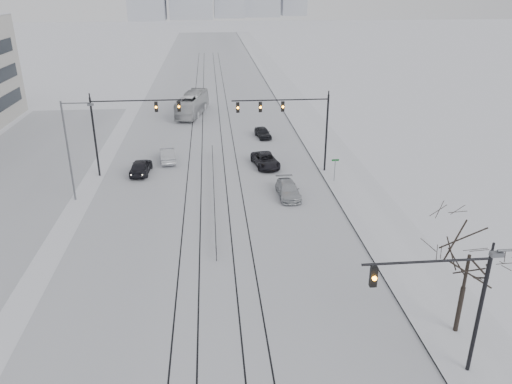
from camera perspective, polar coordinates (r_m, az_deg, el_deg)
name	(u,v)px	position (r m, az deg, el deg)	size (l,w,h in m)	color
road	(211,115)	(74.85, -5.17, 8.77)	(22.00, 260.00, 0.02)	silver
sidewalk_east	(301,112)	(76.05, 5.17, 9.05)	(5.00, 260.00, 0.16)	silver
curb	(285,113)	(75.66, 3.32, 9.01)	(0.10, 260.00, 0.12)	gray
parking_strip	(10,182)	(54.73, -26.33, 1.04)	(14.00, 60.00, 0.03)	silver
tram_rails	(213,159)	(55.66, -4.98, 3.77)	(5.30, 180.00, 0.01)	black
traffic_mast_near	(450,298)	(25.49, 21.27, -11.22)	(6.10, 0.37, 7.00)	black
traffic_mast_ne	(294,118)	(49.88, 4.37, 8.41)	(9.60, 0.37, 8.00)	black
traffic_mast_nw	(124,121)	(50.92, -14.85, 7.80)	(9.10, 0.37, 8.00)	black
street_light_west	(71,144)	(46.17, -20.42, 5.12)	(2.73, 0.25, 9.00)	#595B60
bare_tree	(468,264)	(28.82, 23.06, -7.53)	(4.40, 4.40, 6.10)	black
median_fence	(214,189)	(46.13, -4.84, 0.31)	(0.06, 24.00, 1.00)	black
street_sign	(335,167)	(49.05, 9.01, 2.85)	(0.70, 0.06, 2.40)	#595B60
sedan_sb_inner	(141,167)	(52.28, -13.03, 2.83)	(1.82, 4.51, 1.54)	black
sedan_sb_outer	(168,155)	(55.34, -10.07, 4.18)	(1.58, 4.52, 1.49)	#B1B4B9
sedan_nb_front	(265,160)	(53.03, 1.09, 3.64)	(2.28, 4.95, 1.38)	black
sedan_nb_right	(288,190)	(45.55, 3.69, 0.23)	(1.87, 4.60, 1.33)	#AFB2B7
sedan_nb_far	(263,133)	(63.20, 0.79, 6.80)	(1.53, 3.80, 1.29)	black
box_truck	(192,104)	(74.92, -7.27, 9.91)	(2.63, 11.23, 3.13)	#B4B6B8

